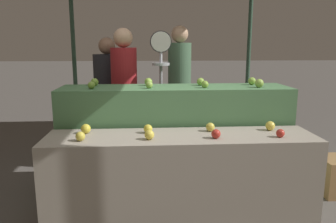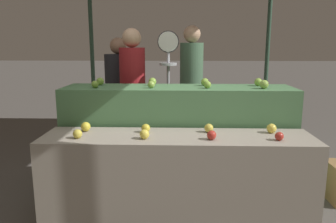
{
  "view_description": "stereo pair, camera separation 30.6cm",
  "coord_description": "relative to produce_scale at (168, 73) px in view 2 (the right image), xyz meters",
  "views": [
    {
      "loc": [
        -0.29,
        -2.7,
        1.53
      ],
      "look_at": [
        -0.09,
        0.3,
        0.92
      ],
      "focal_mm": 35.0,
      "sensor_mm": 36.0,
      "label": 1
    },
    {
      "loc": [
        0.01,
        -2.7,
        1.53
      ],
      "look_at": [
        -0.09,
        0.3,
        0.92
      ],
      "focal_mm": 35.0,
      "sensor_mm": 36.0,
      "label": 2
    }
  ],
  "objects": [
    {
      "name": "apple_front_0",
      "position": [
        -0.71,
        -1.24,
        -0.4
      ],
      "size": [
        0.08,
        0.08,
        0.08
      ],
      "primitive_type": "sphere",
      "color": "gold",
      "rests_on": "display_counter_front"
    },
    {
      "name": "produce_scale",
      "position": [
        0.0,
        0.0,
        0.0
      ],
      "size": [
        0.25,
        0.2,
        1.69
      ],
      "color": "#99999E",
      "rests_on": "ground_plane"
    },
    {
      "name": "apple_back_1",
      "position": [
        -0.14,
        -0.64,
        -0.06
      ],
      "size": [
        0.07,
        0.07,
        0.07
      ],
      "primitive_type": "sphere",
      "color": "#8EB247",
      "rests_on": "display_counter_back"
    },
    {
      "name": "apple_front_1",
      "position": [
        -0.15,
        -1.24,
        -0.4
      ],
      "size": [
        0.08,
        0.08,
        0.08
      ],
      "primitive_type": "sphere",
      "color": "yellow",
      "rests_on": "display_counter_front"
    },
    {
      "name": "person_vendor_at_scale",
      "position": [
        -0.44,
        0.11,
        -0.19
      ],
      "size": [
        0.35,
        0.35,
        1.73
      ],
      "rotation": [
        0.0,
        0.0,
        3.0
      ],
      "color": "#2D2D38",
      "rests_on": "ground_plane"
    },
    {
      "name": "display_counter_front",
      "position": [
        0.12,
        -1.13,
        -0.83
      ],
      "size": [
        2.32,
        0.55,
        0.77
      ],
      "primitive_type": "cube",
      "color": "gray",
      "rests_on": "ground_plane"
    },
    {
      "name": "apple_front_4",
      "position": [
        -0.71,
        -1.02,
        -0.4
      ],
      "size": [
        0.09,
        0.09,
        0.09
      ],
      "primitive_type": "sphere",
      "color": "gold",
      "rests_on": "display_counter_front"
    },
    {
      "name": "apple_back_6",
      "position": [
        0.4,
        -0.44,
        -0.06
      ],
      "size": [
        0.08,
        0.08,
        0.08
      ],
      "primitive_type": "sphere",
      "color": "#84AD3D",
      "rests_on": "display_counter_back"
    },
    {
      "name": "apple_back_4",
      "position": [
        -0.7,
        -0.42,
        -0.06
      ],
      "size": [
        0.08,
        0.08,
        0.08
      ],
      "primitive_type": "sphere",
      "color": "#7AA338",
      "rests_on": "display_counter_back"
    },
    {
      "name": "person_customer_left",
      "position": [
        0.3,
        0.8,
        -0.15
      ],
      "size": [
        0.36,
        0.36,
        1.8
      ],
      "rotation": [
        0.0,
        0.0,
        3.26
      ],
      "color": "#2D2D38",
      "rests_on": "ground_plane"
    },
    {
      "name": "apple_back_2",
      "position": [
        0.41,
        -0.64,
        -0.06
      ],
      "size": [
        0.07,
        0.07,
        0.07
      ],
      "primitive_type": "sphere",
      "color": "#84AD3D",
      "rests_on": "display_counter_back"
    },
    {
      "name": "apple_back_5",
      "position": [
        -0.15,
        -0.42,
        -0.06
      ],
      "size": [
        0.08,
        0.08,
        0.08
      ],
      "primitive_type": "sphere",
      "color": "#84AD3D",
      "rests_on": "display_counter_back"
    },
    {
      "name": "apple_back_3",
      "position": [
        0.95,
        -0.65,
        -0.05
      ],
      "size": [
        0.09,
        0.09,
        0.09
      ],
      "primitive_type": "sphere",
      "color": "#8EB247",
      "rests_on": "display_counter_back"
    },
    {
      "name": "ground_plane",
      "position": [
        0.12,
        -1.13,
        -1.21
      ],
      "size": [
        60.0,
        60.0,
        0.0
      ],
      "primitive_type": "plane",
      "color": "#59544F"
    },
    {
      "name": "apple_back_0",
      "position": [
        -0.7,
        -0.65,
        -0.06
      ],
      "size": [
        0.07,
        0.07,
        0.07
      ],
      "primitive_type": "sphere",
      "color": "#7AA338",
      "rests_on": "display_counter_back"
    },
    {
      "name": "apple_back_7",
      "position": [
        0.95,
        -0.43,
        -0.06
      ],
      "size": [
        0.08,
        0.08,
        0.08
      ],
      "primitive_type": "sphere",
      "color": "#84AD3D",
      "rests_on": "display_counter_back"
    },
    {
      "name": "apple_front_7",
      "position": [
        0.94,
        -1.02,
        -0.4
      ],
      "size": [
        0.08,
        0.08,
        0.08
      ],
      "primitive_type": "sphere",
      "color": "yellow",
      "rests_on": "display_counter_front"
    },
    {
      "name": "apple_front_2",
      "position": [
        0.4,
        -1.24,
        -0.4
      ],
      "size": [
        0.08,
        0.08,
        0.08
      ],
      "primitive_type": "sphere",
      "color": "#B72D23",
      "rests_on": "display_counter_front"
    },
    {
      "name": "apple_front_5",
      "position": [
        -0.16,
        -1.04,
        -0.4
      ],
      "size": [
        0.08,
        0.08,
        0.08
      ],
      "primitive_type": "sphere",
      "color": "gold",
      "rests_on": "display_counter_front"
    },
    {
      "name": "apple_front_6",
      "position": [
        0.39,
        -1.01,
        -0.4
      ],
      "size": [
        0.08,
        0.08,
        0.08
      ],
      "primitive_type": "sphere",
      "color": "gold",
      "rests_on": "display_counter_front"
    },
    {
      "name": "person_customer_right",
      "position": [
        -0.67,
        0.49,
        -0.28
      ],
      "size": [
        0.39,
        0.39,
        1.63
      ],
      "rotation": [
        0.0,
        0.0,
        3.2
      ],
      "color": "#2D2D38",
      "rests_on": "ground_plane"
    },
    {
      "name": "apple_front_3",
      "position": [
        0.94,
        -1.25,
        -0.41
      ],
      "size": [
        0.07,
        0.07,
        0.07
      ],
      "primitive_type": "sphere",
      "color": "#B72D23",
      "rests_on": "display_counter_front"
    },
    {
      "name": "display_counter_back",
      "position": [
        0.12,
        -0.53,
        -0.65
      ],
      "size": [
        2.32,
        0.55,
        1.11
      ],
      "primitive_type": "cube",
      "color": "#4C7A4C",
      "rests_on": "ground_plane"
    }
  ]
}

